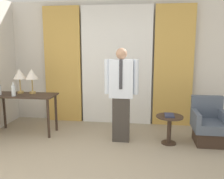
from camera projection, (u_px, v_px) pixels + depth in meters
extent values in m
cube|color=silver|center=(117.00, 63.00, 5.58)|extent=(10.00, 0.06, 2.70)
cube|color=white|center=(117.00, 66.00, 5.47)|extent=(1.54, 0.06, 2.58)
cube|color=gold|center=(63.00, 65.00, 5.63)|extent=(0.83, 0.06, 2.58)
cube|color=gold|center=(173.00, 67.00, 5.31)|extent=(0.83, 0.06, 2.58)
cube|color=#38281E|center=(24.00, 95.00, 4.91)|extent=(1.25, 0.53, 0.03)
cylinder|color=#38281E|center=(48.00, 119.00, 4.70)|extent=(0.05, 0.05, 0.76)
cylinder|color=#38281E|center=(4.00, 111.00, 5.25)|extent=(0.05, 0.05, 0.76)
cylinder|color=#38281E|center=(56.00, 113.00, 5.11)|extent=(0.05, 0.05, 0.76)
cylinder|color=tan|center=(21.00, 92.00, 5.03)|extent=(0.12, 0.12, 0.04)
cylinder|color=tan|center=(20.00, 85.00, 5.01)|extent=(0.02, 0.02, 0.25)
cone|color=silver|center=(19.00, 74.00, 4.97)|extent=(0.25, 0.25, 0.20)
cylinder|color=tan|center=(33.00, 92.00, 5.00)|extent=(0.12, 0.12, 0.04)
cylinder|color=tan|center=(32.00, 85.00, 4.98)|extent=(0.02, 0.02, 0.25)
cone|color=silver|center=(32.00, 74.00, 4.93)|extent=(0.25, 0.25, 0.20)
cylinder|color=silver|center=(13.00, 91.00, 4.74)|extent=(0.08, 0.08, 0.21)
cylinder|color=silver|center=(13.00, 84.00, 4.71)|extent=(0.03, 0.03, 0.06)
cube|color=#38332D|center=(121.00, 119.00, 4.55)|extent=(0.31, 0.16, 0.82)
cube|color=silver|center=(121.00, 79.00, 4.41)|extent=(0.42, 0.19, 0.68)
cube|color=#333338|center=(121.00, 75.00, 4.30)|extent=(0.06, 0.01, 0.51)
cylinder|color=silver|center=(107.00, 77.00, 4.44)|extent=(0.09, 0.09, 0.61)
cylinder|color=silver|center=(136.00, 77.00, 4.37)|extent=(0.09, 0.09, 0.61)
sphere|color=tan|center=(122.00, 54.00, 4.33)|extent=(0.20, 0.20, 0.20)
cube|color=#38281E|center=(208.00, 137.00, 4.48)|extent=(0.48, 0.52, 0.25)
cube|color=#4C5666|center=(209.00, 126.00, 4.44)|extent=(0.56, 0.61, 0.16)
cube|color=#4C5666|center=(207.00, 106.00, 4.65)|extent=(0.56, 0.10, 0.41)
cube|color=#4C5666|center=(196.00, 116.00, 4.44)|extent=(0.08, 0.61, 0.18)
cube|color=#4C5666|center=(224.00, 117.00, 4.38)|extent=(0.08, 0.61, 0.18)
cylinder|color=#38281E|center=(169.00, 143.00, 4.49)|extent=(0.26, 0.26, 0.02)
cylinder|color=#38281E|center=(169.00, 130.00, 4.45)|extent=(0.08, 0.08, 0.49)
cylinder|color=#38281E|center=(170.00, 117.00, 4.40)|extent=(0.47, 0.47, 0.02)
cube|color=#2D334C|center=(169.00, 115.00, 4.39)|extent=(0.16, 0.24, 0.03)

